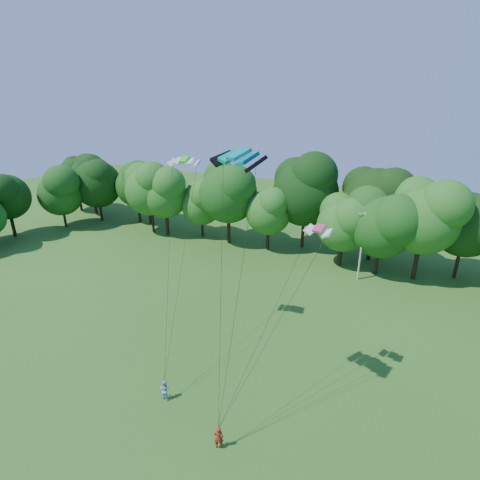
% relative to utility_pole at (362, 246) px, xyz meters
% --- Properties ---
extents(utility_pole, '(1.65, 0.39, 8.35)m').
position_rel_utility_pole_xyz_m(utility_pole, '(0.00, 0.00, 0.00)').
color(utility_pole, '#B8B8AF').
rests_on(utility_pole, ground).
extents(kite_flyer_left, '(0.72, 0.62, 1.65)m').
position_rel_utility_pole_xyz_m(kite_flyer_left, '(-4.58, -27.04, -3.46)').
color(kite_flyer_left, '#A82315').
rests_on(kite_flyer_left, ground).
extents(kite_flyer_right, '(0.80, 0.64, 1.59)m').
position_rel_utility_pole_xyz_m(kite_flyer_right, '(-9.97, -25.02, -3.49)').
color(kite_flyer_right, '#A6C4E6').
rests_on(kite_flyer_right, ground).
extents(kite_teal, '(3.52, 2.47, 0.61)m').
position_rel_utility_pole_xyz_m(kite_teal, '(-5.04, -22.96, 13.19)').
color(kite_teal, '#048689').
rests_on(kite_teal, ground).
extents(kite_green, '(2.71, 1.55, 0.43)m').
position_rel_utility_pole_xyz_m(kite_green, '(-12.60, -16.78, 11.48)').
color(kite_green, '#2FE922').
rests_on(kite_green, ground).
extents(kite_pink, '(1.94, 1.21, 0.38)m').
position_rel_utility_pole_xyz_m(kite_pink, '(-1.16, -18.85, 8.09)').
color(kite_pink, '#C73768').
rests_on(kite_pink, ground).
extents(tree_back_west, '(7.29, 7.29, 10.60)m').
position_rel_utility_pole_xyz_m(tree_back_west, '(-35.11, 6.76, 2.33)').
color(tree_back_west, '#312413').
rests_on(tree_back_west, ground).
extents(tree_back_center, '(9.36, 9.36, 13.61)m').
position_rel_utility_pole_xyz_m(tree_back_center, '(0.46, 6.52, 4.21)').
color(tree_back_center, '#312313').
rests_on(tree_back_center, ground).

